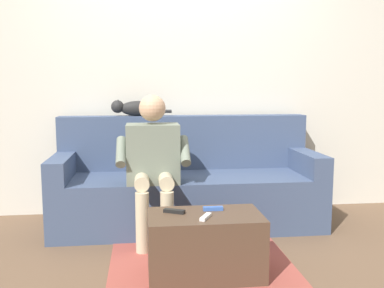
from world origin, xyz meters
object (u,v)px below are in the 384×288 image
person_solo_seated (153,158)px  coffee_table (205,245)px  remote_black (174,211)px  remote_blue (213,209)px  cat_on_backrest (134,108)px  couch (187,187)px  remote_white (206,217)px

person_solo_seated → coffee_table: bearing=113.5°
remote_black → remote_blue: bearing=32.3°
cat_on_backrest → remote_black: 1.42m
couch → remote_black: 1.03m
remote_black → coffee_table: bearing=10.9°
coffee_table → remote_blue: bearing=-128.8°
remote_blue → remote_white: 0.18m
couch → remote_black: couch is taller
coffee_table → remote_white: remote_white is taller
remote_black → couch: bearing=105.7°
cat_on_backrest → remote_white: (-0.45, 1.40, -0.60)m
couch → cat_on_backrest: bearing=-28.5°
cat_on_backrest → remote_white: 1.59m
coffee_table → remote_black: size_ratio=5.20×
remote_blue → coffee_table: bearing=50.9°
coffee_table → remote_blue: remote_blue is taller
cat_on_backrest → remote_black: bearing=102.0°
person_solo_seated → cat_on_backrest: size_ratio=2.09×
couch → cat_on_backrest: cat_on_backrest is taller
couch → coffee_table: couch is taller
coffee_table → remote_blue: (-0.06, -0.08, 0.21)m
coffee_table → remote_black: bearing=-15.5°
person_solo_seated → remote_blue: size_ratio=8.82×
remote_white → couch: bearing=-152.1°
person_solo_seated → remote_blue: bearing=120.8°
person_solo_seated → remote_white: 0.87m
couch → remote_white: couch is taller
cat_on_backrest → remote_blue: bearing=113.0°
couch → remote_white: (0.01, 1.15, 0.09)m
remote_black → remote_white: bearing=-10.6°
person_solo_seated → remote_black: bearing=100.0°
person_solo_seated → remote_white: person_solo_seated is taller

